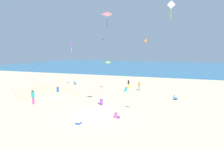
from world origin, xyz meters
The scene contains 19 objects.
ground_plane centered at (0.00, 10.00, 0.00)m, with size 120.00×120.00×0.00m, color beige.
ocean_water centered at (0.00, 55.74, 0.03)m, with size 120.00×60.00×0.05m, color teal.
dune_mound centered at (-10.44, 5.57, 0.00)m, with size 9.76×6.83×1.49m, color #CFB98F.
beach_chair_far_right centered at (-9.61, 12.87, 0.28)m, with size 0.76×0.77×0.59m.
beach_chair_far_left centered at (7.72, 7.66, 0.30)m, with size 0.63×0.59×0.62m.
cooler_box centered at (-0.72, -2.62, 0.11)m, with size 0.45×0.50×0.22m.
person_0 centered at (2.06, -0.38, 0.24)m, with size 0.54×0.33×0.66m.
person_1 centered at (-8.45, 0.76, 1.00)m, with size 0.38×0.38×1.72m.
person_2 centered at (2.61, 11.30, 0.88)m, with size 0.34×0.34×1.52m.
person_3 centered at (0.61, 12.66, 0.82)m, with size 0.40×0.40×1.42m.
person_4 centered at (0.64, 10.35, 0.25)m, with size 0.60×0.51×0.67m.
person_5 centered at (-7.77, 4.71, 0.87)m, with size 0.42×0.42×1.51m.
person_6 centered at (-0.59, 2.71, 0.95)m, with size 0.36×0.36×1.65m.
kite_white centered at (6.49, -1.62, 9.52)m, with size 0.58×0.13×1.36m.
kite_purple centered at (-8.66, 10.40, 7.39)m, with size 0.94×0.88×1.64m.
kite_pink centered at (0.72, 1.04, 9.87)m, with size 0.95×0.83×1.58m.
kite_black centered at (-10.05, 30.16, 9.35)m, with size 0.53×0.42×1.23m.
kite_lime centered at (-2.17, 9.98, 4.55)m, with size 0.72×0.62×1.08m.
kite_orange centered at (1.76, 28.22, 8.88)m, with size 1.19×1.02×1.89m.
Camera 1 is at (6.12, -15.19, 6.30)m, focal length 27.31 mm.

